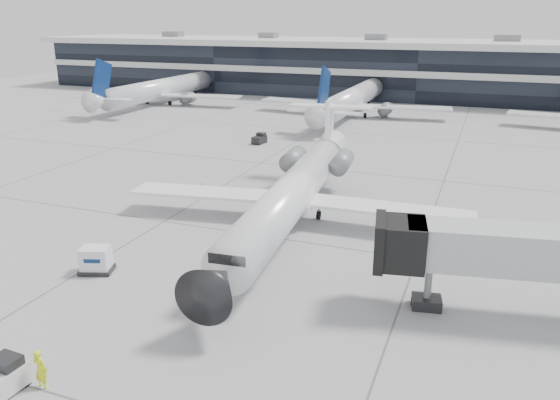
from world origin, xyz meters
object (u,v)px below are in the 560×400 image
at_px(regional_jet, 295,190).
at_px(ramp_worker, 40,369).
at_px(cargo_uld, 96,260).
at_px(jet_bridge, 549,253).

relative_size(regional_jet, ramp_worker, 18.09).
relative_size(ramp_worker, cargo_uld, 0.79).
relative_size(jet_bridge, ramp_worker, 8.65).
height_order(jet_bridge, ramp_worker, jet_bridge).
xyz_separation_m(jet_bridge, ramp_worker, (-20.92, -14.40, -2.90)).
bearing_deg(regional_jet, ramp_worker, -103.84).
bearing_deg(cargo_uld, regional_jet, 36.46).
bearing_deg(jet_bridge, ramp_worker, -155.83).
relative_size(jet_bridge, cargo_uld, 6.79).
distance_m(regional_jet, jet_bridge, 19.57).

